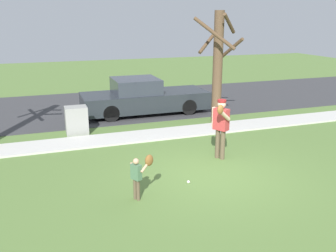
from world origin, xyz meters
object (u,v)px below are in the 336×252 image
object	(u,v)px
baseball	(188,182)
parked_pickup_dark	(143,98)
person_child	(140,171)
street_tree_near	(218,64)
person_adult	(221,123)
utility_cabinet	(77,120)

from	to	relation	value
baseball	parked_pickup_dark	distance (m)	7.05
person_child	street_tree_near	distance (m)	6.98
person_adult	street_tree_near	bearing A→B (deg)	-144.69
utility_cabinet	person_child	bearing A→B (deg)	-81.36
person_adult	baseball	size ratio (longest dim) A/B	23.23
utility_cabinet	street_tree_near	bearing A→B (deg)	-2.18
baseball	parked_pickup_dark	xyz separation A→B (m)	(0.81, 6.97, 0.64)
person_adult	person_child	world-z (taller)	person_adult
person_child	person_adult	bearing A→B (deg)	0.43
person_child	street_tree_near	bearing A→B (deg)	19.71
person_adult	parked_pickup_dark	xyz separation A→B (m)	(-0.64, 5.75, -0.40)
street_tree_near	person_child	bearing A→B (deg)	-130.45
person_adult	street_tree_near	size ratio (longest dim) A/B	0.42
person_child	baseball	world-z (taller)	person_child
person_adult	utility_cabinet	world-z (taller)	person_adult
person_adult	person_child	bearing A→B (deg)	0.43
utility_cabinet	person_adult	bearing A→B (deg)	-46.42
utility_cabinet	street_tree_near	distance (m)	5.52
utility_cabinet	street_tree_near	size ratio (longest dim) A/B	0.23
parked_pickup_dark	person_child	bearing A→B (deg)	-106.07
street_tree_near	parked_pickup_dark	world-z (taller)	street_tree_near
utility_cabinet	parked_pickup_dark	bearing A→B (deg)	34.02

